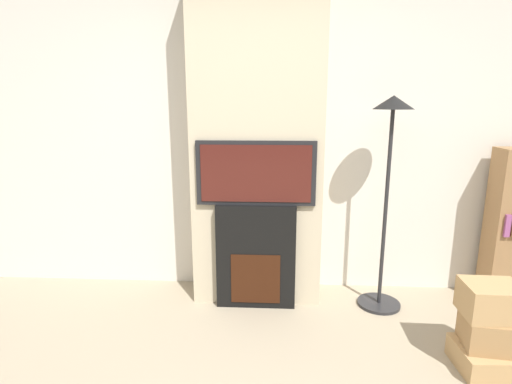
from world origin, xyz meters
The scene contains 6 objects.
wall_back centered at (0.00, 2.03, 1.35)m, with size 6.00×0.06×2.70m.
chimney_breast centered at (0.00, 1.81, 1.35)m, with size 1.03×0.38×2.70m.
fireplace centered at (0.00, 1.61, 0.42)m, with size 0.63×0.15×0.84m.
television centered at (0.00, 1.61, 1.09)m, with size 0.91×0.07×0.50m.
floor_lamp centered at (1.00, 1.65, 1.18)m, with size 0.34×0.34×1.67m.
box_stack centered at (1.48, 0.89, 0.25)m, with size 0.40×0.35×0.55m.
Camera 1 is at (0.16, -1.38, 1.62)m, focal length 28.00 mm.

